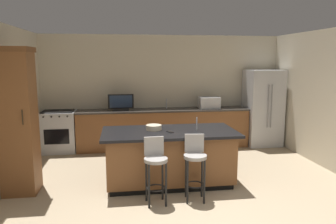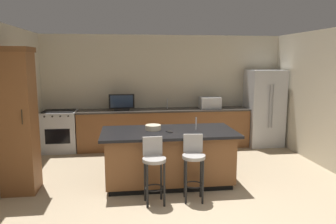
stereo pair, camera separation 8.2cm
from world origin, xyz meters
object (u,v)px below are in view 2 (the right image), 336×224
at_px(bar_stool_left, 154,165).
at_px(fruit_bowl, 153,127).
at_px(refrigerator, 264,108).
at_px(kitchen_island, 169,157).
at_px(range_oven, 60,131).
at_px(tv_monitor, 122,103).
at_px(microwave, 210,103).
at_px(bar_stool_right, 194,162).
at_px(cell_phone, 169,132).
at_px(cabinet_tower, 18,119).

distance_m(bar_stool_left, fruit_bowl, 0.91).
xyz_separation_m(refrigerator, fruit_bowl, (-2.90, -2.11, 0.04)).
height_order(kitchen_island, fruit_bowl, fruit_bowl).
bearing_deg(range_oven, tv_monitor, -2.06).
bearing_deg(range_oven, microwave, 0.02).
relative_size(kitchen_island, fruit_bowl, 8.41).
distance_m(microwave, bar_stool_left, 3.44).
xyz_separation_m(kitchen_island, bar_stool_left, (-0.31, -0.72, 0.11)).
bearing_deg(bar_stool_right, microwave, 77.30).
height_order(range_oven, fruit_bowl, fruit_bowl).
relative_size(refrigerator, cell_phone, 12.27).
xyz_separation_m(kitchen_island, tv_monitor, (-0.79, 2.23, 0.63)).
relative_size(cabinet_tower, fruit_bowl, 8.60).
bearing_deg(cell_phone, fruit_bowl, 121.28).
height_order(bar_stool_left, cell_phone, bar_stool_left).
xyz_separation_m(bar_stool_right, cell_phone, (-0.28, 0.59, 0.33)).
xyz_separation_m(tv_monitor, bar_stool_right, (1.07, -2.92, -0.51)).
height_order(kitchen_island, tv_monitor, tv_monitor).
bearing_deg(cabinet_tower, bar_stool_right, -14.27).
relative_size(kitchen_island, cabinet_tower, 0.98).
bearing_deg(range_oven, cabinet_tower, -94.20).
distance_m(refrigerator, tv_monitor, 3.44).
bearing_deg(cabinet_tower, fruit_bowl, 3.38).
bearing_deg(kitchen_island, bar_stool_left, -113.50).
height_order(microwave, cell_phone, microwave).
relative_size(bar_stool_right, fruit_bowl, 3.71).
bearing_deg(cell_phone, bar_stool_right, -82.87).
bearing_deg(bar_stool_right, cabinet_tower, 172.16).
distance_m(range_oven, microwave, 3.56).
bearing_deg(bar_stool_left, kitchen_island, 62.27).
bearing_deg(bar_stool_right, tv_monitor, 116.53).
height_order(bar_stool_right, cell_phone, bar_stool_right).
bearing_deg(kitchen_island, tv_monitor, 109.48).
distance_m(range_oven, tv_monitor, 1.55).
distance_m(range_oven, bar_stool_left, 3.54).
relative_size(bar_stool_right, cell_phone, 6.55).
bearing_deg(refrigerator, cabinet_tower, -156.00).
height_order(cabinet_tower, bar_stool_left, cabinet_tower).
relative_size(bar_stool_left, bar_stool_right, 0.99).
bearing_deg(cell_phone, refrigerator, 22.66).
xyz_separation_m(cabinet_tower, tv_monitor, (1.58, 2.24, -0.08)).
bearing_deg(microwave, refrigerator, -2.59).
bearing_deg(refrigerator, kitchen_island, -140.06).
relative_size(range_oven, cabinet_tower, 0.42).
relative_size(microwave, fruit_bowl, 1.82).
relative_size(microwave, bar_stool_left, 0.50).
distance_m(bar_stool_left, cell_phone, 0.77).
bearing_deg(range_oven, cell_phone, -47.27).
distance_m(cabinet_tower, cell_phone, 2.38).
xyz_separation_m(range_oven, fruit_bowl, (1.95, -2.17, 0.49)).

